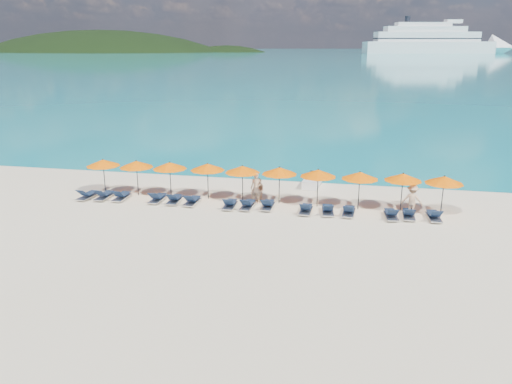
# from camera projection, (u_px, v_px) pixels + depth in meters

# --- Properties ---
(ground) EXTENTS (1400.00, 1400.00, 0.00)m
(ground) POSITION_uv_depth(u_px,v_px,m) (244.00, 231.00, 25.50)
(ground) COLOR beige
(sea) EXTENTS (1600.00, 1300.00, 0.01)m
(sea) POSITION_uv_depth(u_px,v_px,m) (358.00, 51.00, 645.09)
(sea) COLOR #1FA9B2
(sea) RESTS_ON ground
(headland_main) EXTENTS (374.00, 242.00, 126.50)m
(headland_main) POSITION_uv_depth(u_px,v_px,m) (102.00, 85.00, 601.31)
(headland_main) COLOR black
(headland_main) RESTS_ON ground
(headland_small) EXTENTS (162.00, 126.00, 85.50)m
(headland_small) POSITION_uv_depth(u_px,v_px,m) (227.00, 83.00, 590.21)
(headland_small) COLOR black
(headland_small) RESTS_ON ground
(cruise_ship) EXTENTS (152.53, 58.17, 42.05)m
(cruise_ship) POSITION_uv_depth(u_px,v_px,m) (442.00, 42.00, 493.09)
(cruise_ship) COLOR white
(cruise_ship) RESTS_ON ground
(sailboat_far) EXTENTS (5.14, 1.71, 9.42)m
(sailboat_far) POSITION_uv_depth(u_px,v_px,m) (501.00, 52.00, 533.40)
(sailboat_far) COLOR white
(sailboat_far) RESTS_ON ground
(jetski) EXTENTS (1.17, 2.56, 0.88)m
(jetski) POSITION_uv_depth(u_px,v_px,m) (312.00, 181.00, 33.43)
(jetski) COLOR white
(jetski) RESTS_ON ground
(beachgoer_a) EXTENTS (0.71, 0.49, 1.87)m
(beachgoer_a) POSITION_uv_depth(u_px,v_px,m) (256.00, 188.00, 29.65)
(beachgoer_a) COLOR tan
(beachgoer_a) RESTS_ON ground
(beachgoer_b) EXTENTS (0.81, 0.77, 1.46)m
(beachgoer_b) POSITION_uv_depth(u_px,v_px,m) (259.00, 190.00, 29.97)
(beachgoer_b) COLOR tan
(beachgoer_b) RESTS_ON ground
(beachgoer_c) EXTENTS (1.21, 0.73, 1.75)m
(beachgoer_c) POSITION_uv_depth(u_px,v_px,m) (412.00, 200.00, 27.68)
(beachgoer_c) COLOR tan
(beachgoer_c) RESTS_ON ground
(umbrella_0) EXTENTS (2.10, 2.10, 2.28)m
(umbrella_0) POSITION_uv_depth(u_px,v_px,m) (103.00, 163.00, 31.30)
(umbrella_0) COLOR black
(umbrella_0) RESTS_ON ground
(umbrella_1) EXTENTS (2.10, 2.10, 2.28)m
(umbrella_1) POSITION_uv_depth(u_px,v_px,m) (136.00, 164.00, 30.93)
(umbrella_1) COLOR black
(umbrella_1) RESTS_ON ground
(umbrella_2) EXTENTS (2.10, 2.10, 2.28)m
(umbrella_2) POSITION_uv_depth(u_px,v_px,m) (170.00, 166.00, 30.55)
(umbrella_2) COLOR black
(umbrella_2) RESTS_ON ground
(umbrella_3) EXTENTS (2.10, 2.10, 2.28)m
(umbrella_3) POSITION_uv_depth(u_px,v_px,m) (207.00, 167.00, 30.22)
(umbrella_3) COLOR black
(umbrella_3) RESTS_ON ground
(umbrella_4) EXTENTS (2.10, 2.10, 2.28)m
(umbrella_4) POSITION_uv_depth(u_px,v_px,m) (242.00, 169.00, 29.67)
(umbrella_4) COLOR black
(umbrella_4) RESTS_ON ground
(umbrella_5) EXTENTS (2.10, 2.10, 2.28)m
(umbrella_5) POSITION_uv_depth(u_px,v_px,m) (279.00, 171.00, 29.32)
(umbrella_5) COLOR black
(umbrella_5) RESTS_ON ground
(umbrella_6) EXTENTS (2.10, 2.10, 2.28)m
(umbrella_6) POSITION_uv_depth(u_px,v_px,m) (318.00, 173.00, 28.79)
(umbrella_6) COLOR black
(umbrella_6) RESTS_ON ground
(umbrella_7) EXTENTS (2.10, 2.10, 2.28)m
(umbrella_7) POSITION_uv_depth(u_px,v_px,m) (360.00, 175.00, 28.27)
(umbrella_7) COLOR black
(umbrella_7) RESTS_ON ground
(umbrella_8) EXTENTS (2.10, 2.10, 2.28)m
(umbrella_8) POSITION_uv_depth(u_px,v_px,m) (403.00, 177.00, 27.92)
(umbrella_8) COLOR black
(umbrella_8) RESTS_ON ground
(umbrella_9) EXTENTS (2.10, 2.10, 2.28)m
(umbrella_9) POSITION_uv_depth(u_px,v_px,m) (444.00, 180.00, 27.35)
(umbrella_9) COLOR black
(umbrella_9) RESTS_ON ground
(lounger_0) EXTENTS (0.78, 1.75, 0.66)m
(lounger_0) POSITION_uv_depth(u_px,v_px,m) (88.00, 195.00, 30.73)
(lounger_0) COLOR silver
(lounger_0) RESTS_ON ground
(lounger_1) EXTENTS (0.62, 1.70, 0.66)m
(lounger_1) POSITION_uv_depth(u_px,v_px,m) (104.00, 195.00, 30.68)
(lounger_1) COLOR silver
(lounger_1) RESTS_ON ground
(lounger_2) EXTENTS (0.66, 1.72, 0.66)m
(lounger_2) POSITION_uv_depth(u_px,v_px,m) (122.00, 196.00, 30.52)
(lounger_2) COLOR silver
(lounger_2) RESTS_ON ground
(lounger_3) EXTENTS (0.64, 1.71, 0.66)m
(lounger_3) POSITION_uv_depth(u_px,v_px,m) (157.00, 198.00, 30.14)
(lounger_3) COLOR silver
(lounger_3) RESTS_ON ground
(lounger_4) EXTENTS (0.73, 1.74, 0.66)m
(lounger_4) POSITION_uv_depth(u_px,v_px,m) (175.00, 199.00, 29.91)
(lounger_4) COLOR silver
(lounger_4) RESTS_ON ground
(lounger_5) EXTENTS (0.67, 1.72, 0.66)m
(lounger_5) POSITION_uv_depth(u_px,v_px,m) (192.00, 201.00, 29.65)
(lounger_5) COLOR silver
(lounger_5) RESTS_ON ground
(lounger_6) EXTENTS (0.69, 1.72, 0.66)m
(lounger_6) POSITION_uv_depth(u_px,v_px,m) (230.00, 204.00, 29.00)
(lounger_6) COLOR silver
(lounger_6) RESTS_ON ground
(lounger_7) EXTENTS (0.69, 1.72, 0.66)m
(lounger_7) POSITION_uv_depth(u_px,v_px,m) (248.00, 205.00, 28.89)
(lounger_7) COLOR silver
(lounger_7) RESTS_ON ground
(lounger_8) EXTENTS (0.62, 1.70, 0.66)m
(lounger_8) POSITION_uv_depth(u_px,v_px,m) (268.00, 205.00, 28.86)
(lounger_8) COLOR silver
(lounger_8) RESTS_ON ground
(lounger_9) EXTENTS (0.66, 1.71, 0.66)m
(lounger_9) POSITION_uv_depth(u_px,v_px,m) (306.00, 209.00, 28.13)
(lounger_9) COLOR silver
(lounger_9) RESTS_ON ground
(lounger_10) EXTENTS (0.79, 1.75, 0.66)m
(lounger_10) POSITION_uv_depth(u_px,v_px,m) (328.00, 210.00, 27.99)
(lounger_10) COLOR silver
(lounger_10) RESTS_ON ground
(lounger_11) EXTENTS (0.72, 1.73, 0.66)m
(lounger_11) POSITION_uv_depth(u_px,v_px,m) (349.00, 211.00, 27.79)
(lounger_11) COLOR silver
(lounger_11) RESTS_ON ground
(lounger_12) EXTENTS (0.77, 1.75, 0.66)m
(lounger_12) POSITION_uv_depth(u_px,v_px,m) (391.00, 214.00, 27.26)
(lounger_12) COLOR silver
(lounger_12) RESTS_ON ground
(lounger_13) EXTENTS (0.65, 1.71, 0.66)m
(lounger_13) POSITION_uv_depth(u_px,v_px,m) (409.00, 214.00, 27.29)
(lounger_13) COLOR silver
(lounger_13) RESTS_ON ground
(lounger_14) EXTENTS (0.74, 1.74, 0.66)m
(lounger_14) POSITION_uv_depth(u_px,v_px,m) (434.00, 216.00, 27.04)
(lounger_14) COLOR silver
(lounger_14) RESTS_ON ground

